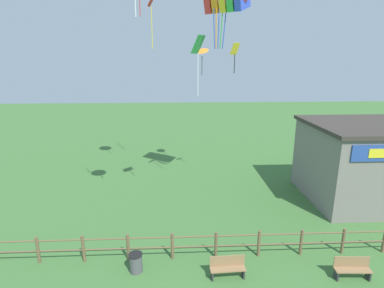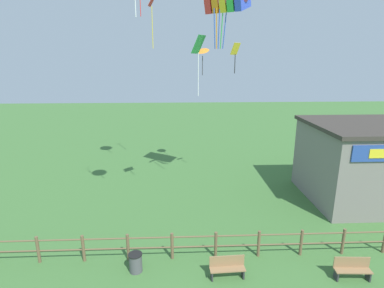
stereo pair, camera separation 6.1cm
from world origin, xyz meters
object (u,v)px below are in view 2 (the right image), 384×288
park_bench_near_fence (227,267)px  park_bench_by_building (352,268)px  kite_yellow_diamond (235,53)px  trash_bin (136,263)px  kite_red_diamond (152,14)px  kite_green_diamond (198,52)px  seaside_building (368,162)px  kite_orange_delta (203,51)px

park_bench_near_fence → park_bench_by_building: size_ratio=1.00×
park_bench_near_fence → kite_yellow_diamond: (1.71, 9.21, 8.81)m
trash_bin → kite_red_diamond: kite_red_diamond is taller
kite_green_diamond → kite_yellow_diamond: (2.40, 0.65, -0.02)m
seaside_building → trash_bin: size_ratio=8.93×
seaside_building → kite_red_diamond: kite_red_diamond is taller
park_bench_by_building → kite_green_diamond: kite_green_diamond is taller
park_bench_by_building → kite_red_diamond: (-8.92, 12.73, 11.53)m
park_bench_by_building → kite_orange_delta: size_ratio=0.75×
kite_green_diamond → kite_red_diamond: 5.61m
park_bench_by_building → kite_orange_delta: 16.13m
kite_orange_delta → kite_red_diamond: kite_red_diamond is taller
kite_green_diamond → kite_orange_delta: 3.45m
kite_green_diamond → kite_red_diamond: size_ratio=1.05×
park_bench_near_fence → kite_red_diamond: kite_red_diamond is taller
kite_red_diamond → kite_yellow_diamond: kite_red_diamond is taller
park_bench_by_building → trash_bin: 9.08m
trash_bin → kite_orange_delta: size_ratio=0.42×
park_bench_near_fence → kite_yellow_diamond: kite_yellow_diamond is taller
seaside_building → park_bench_by_building: seaside_building is taller
kite_orange_delta → kite_yellow_diamond: kite_yellow_diamond is taller
park_bench_near_fence → kite_orange_delta: size_ratio=0.75×
park_bench_near_fence → kite_red_diamond: 17.35m
kite_green_diamond → park_bench_near_fence: bearing=-85.4°
trash_bin → park_bench_near_fence: bearing=-7.8°
trash_bin → kite_green_diamond: (3.18, 8.04, 8.89)m
seaside_building → trash_bin: (-14.02, -6.54, -2.11)m
seaside_building → park_bench_by_building: (-4.98, -7.39, -2.05)m
park_bench_by_building → kite_yellow_diamond: 13.43m
park_bench_near_fence → trash_bin: bearing=172.2°
trash_bin → kite_yellow_diamond: (5.58, 8.68, 8.87)m
kite_orange_delta → kite_yellow_diamond: 3.34m
park_bench_by_building → kite_red_diamond: 19.35m
park_bench_near_fence → kite_green_diamond: (-0.69, 8.57, 8.83)m
seaside_building → kite_green_diamond: (-10.84, 1.50, 6.78)m
kite_red_diamond → trash_bin: bearing=-90.6°
kite_orange_delta → kite_yellow_diamond: bearing=-55.8°
seaside_building → park_bench_near_fence: bearing=-145.2°
seaside_building → kite_red_diamond: (-13.90, 5.34, 9.48)m
seaside_building → kite_green_diamond: size_ratio=2.06×
seaside_building → kite_yellow_diamond: (-8.44, 2.15, 6.76)m
trash_bin → kite_yellow_diamond: kite_yellow_diamond is taller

